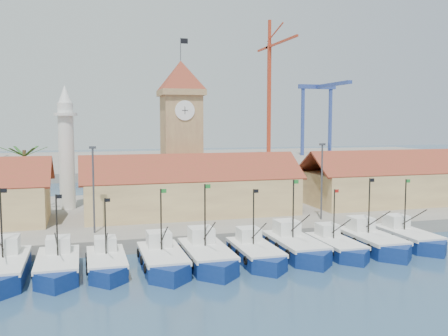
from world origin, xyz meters
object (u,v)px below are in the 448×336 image
object	(u,v)px
boat_5	(256,255)
clock_tower	(181,130)
boat_0	(1,271)
minaret	(66,147)

from	to	relation	value
boat_5	clock_tower	distance (m)	26.64
boat_0	boat_5	xyz separation A→B (m)	(21.95, -0.67, -0.09)
boat_0	clock_tower	xyz separation A→B (m)	(19.67, 23.39, 11.13)
boat_5	clock_tower	world-z (taller)	clock_tower
boat_0	boat_5	bearing A→B (deg)	-1.74
clock_tower	boat_5	bearing A→B (deg)	-84.58
minaret	boat_0	bearing A→B (deg)	-100.41
boat_5	minaret	xyz separation A→B (m)	(-17.28, 26.06, 8.99)
clock_tower	minaret	world-z (taller)	clock_tower
clock_tower	minaret	xyz separation A→B (m)	(-15.00, 2.00, -2.23)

